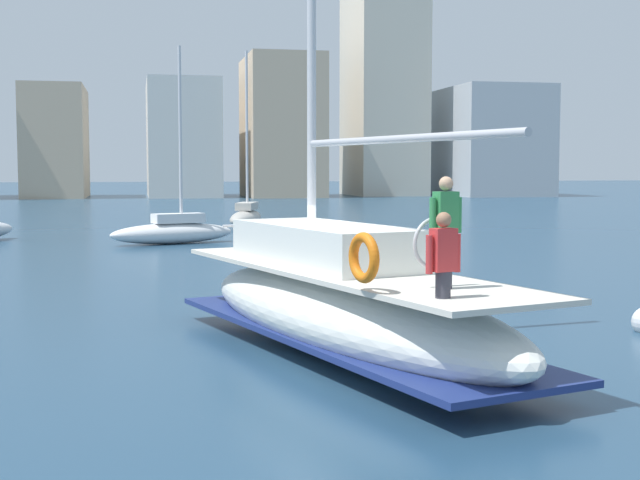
{
  "coord_description": "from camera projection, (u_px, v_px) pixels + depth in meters",
  "views": [
    {
      "loc": [
        -3.75,
        -15.26,
        3.16
      ],
      "look_at": [
        -0.34,
        1.14,
        1.8
      ],
      "focal_mm": 49.58,
      "sensor_mm": 36.0,
      "label": 1
    }
  ],
  "objects": [
    {
      "name": "ground_plane",
      "position": [
        351.0,
        344.0,
        15.91
      ],
      "size": [
        400.0,
        400.0,
        0.0
      ],
      "primitive_type": "plane",
      "color": "navy"
    },
    {
      "name": "waterfront_buildings",
      "position": [
        130.0,
        108.0,
        96.93
      ],
      "size": [
        86.74,
        18.76,
        26.39
      ],
      "color": "beige",
      "rests_on": "ground"
    },
    {
      "name": "moored_cutter_right",
      "position": [
        246.0,
        216.0,
        47.59
      ],
      "size": [
        3.01,
        5.87,
        9.46
      ],
      "color": "#B7B2A8",
      "rests_on": "ground"
    },
    {
      "name": "moored_sloop_far",
      "position": [
        173.0,
        230.0,
        37.1
      ],
      "size": [
        5.52,
        2.95,
        8.26
      ],
      "color": "white",
      "rests_on": "ground"
    },
    {
      "name": "main_sailboat",
      "position": [
        342.0,
        302.0,
        14.99
      ],
      "size": [
        4.94,
        9.89,
        11.68
      ],
      "color": "white",
      "rests_on": "ground"
    }
  ]
}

